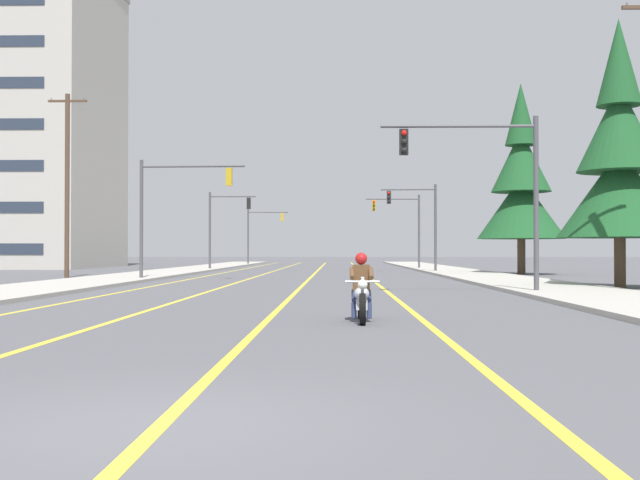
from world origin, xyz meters
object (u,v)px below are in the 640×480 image
at_px(traffic_signal_near_right, 490,175).
at_px(traffic_signal_mid_left, 223,219).
at_px(conifer_tree_right_verge_near, 619,164).
at_px(traffic_signal_near_left, 172,200).
at_px(conifer_tree_right_verge_far, 521,187).
at_px(motorcycle_with_rider, 361,294).
at_px(traffic_signal_mid_right, 420,215).
at_px(traffic_signal_far_right, 404,220).
at_px(utility_pole_left_near, 67,182).
at_px(traffic_signal_far_left, 260,228).

relative_size(traffic_signal_near_right, traffic_signal_mid_left, 1.00).
relative_size(traffic_signal_near_right, conifer_tree_right_verge_near, 0.56).
height_order(traffic_signal_near_left, traffic_signal_mid_left, same).
bearing_deg(conifer_tree_right_verge_far, motorcycle_with_rider, -108.67).
relative_size(traffic_signal_near_right, conifer_tree_right_verge_far, 0.50).
xyz_separation_m(traffic_signal_near_left, conifer_tree_right_verge_far, (20.42, 10.71, 1.55)).
height_order(traffic_signal_mid_right, conifer_tree_right_verge_far, conifer_tree_right_verge_far).
distance_m(traffic_signal_near_right, traffic_signal_mid_right, 27.40).
relative_size(traffic_signal_mid_right, traffic_signal_far_right, 1.00).
xyz_separation_m(traffic_signal_near_right, traffic_signal_near_left, (-13.84, 12.50, -0.00)).
xyz_separation_m(traffic_signal_mid_left, utility_pole_left_near, (-6.11, -18.03, 1.38)).
height_order(traffic_signal_near_right, conifer_tree_right_verge_far, conifer_tree_right_verge_far).
bearing_deg(traffic_signal_far_right, motorcycle_with_rider, -96.01).
relative_size(traffic_signal_far_left, utility_pole_left_near, 0.60).
bearing_deg(utility_pole_left_near, motorcycle_with_rider, -59.47).
xyz_separation_m(traffic_signal_near_left, traffic_signal_mid_right, (14.33, 14.90, -0.10)).
height_order(traffic_signal_far_right, conifer_tree_right_verge_far, conifer_tree_right_verge_far).
xyz_separation_m(traffic_signal_far_left, conifer_tree_right_verge_near, (20.15, -53.82, 0.98)).
bearing_deg(traffic_signal_mid_left, traffic_signal_far_left, 88.88).
relative_size(motorcycle_with_rider, traffic_signal_far_left, 0.35).
distance_m(traffic_signal_far_left, conifer_tree_right_verge_near, 57.48).
distance_m(traffic_signal_mid_right, utility_pole_left_near, 23.91).
xyz_separation_m(traffic_signal_far_left, conifer_tree_right_verge_far, (20.53, -35.42, 1.61)).
height_order(traffic_signal_near_left, traffic_signal_far_left, same).
bearing_deg(traffic_signal_near_left, traffic_signal_far_right, 60.46).
xyz_separation_m(traffic_signal_far_left, utility_pole_left_near, (-6.58, -42.53, 1.32)).
xyz_separation_m(traffic_signal_mid_right, conifer_tree_right_verge_far, (6.09, -4.19, 1.65)).
xyz_separation_m(traffic_signal_near_right, traffic_signal_far_right, (0.22, 37.31, -0.06)).
xyz_separation_m(motorcycle_with_rider, conifer_tree_right_verge_far, (11.40, 33.75, 5.10)).
distance_m(traffic_signal_mid_right, traffic_signal_far_right, 9.91).
bearing_deg(traffic_signal_near_right, traffic_signal_near_left, 137.90).
relative_size(traffic_signal_near_right, traffic_signal_far_left, 1.00).
bearing_deg(conifer_tree_right_verge_far, conifer_tree_right_verge_near, -91.17).
xyz_separation_m(traffic_signal_near_left, conifer_tree_right_verge_near, (20.05, -7.70, 0.93)).
bearing_deg(traffic_signal_mid_right, traffic_signal_near_right, -91.04).
distance_m(motorcycle_with_rider, traffic_signal_mid_left, 45.82).
relative_size(traffic_signal_far_left, conifer_tree_right_verge_near, 0.56).
xyz_separation_m(traffic_signal_mid_right, traffic_signal_far_right, (-0.28, 9.91, 0.04)).
bearing_deg(traffic_signal_near_right, conifer_tree_right_verge_near, 37.73).
bearing_deg(conifer_tree_right_verge_near, traffic_signal_mid_right, 104.19).
bearing_deg(traffic_signal_mid_left, traffic_signal_mid_right, -24.28).
relative_size(traffic_signal_near_left, conifer_tree_right_verge_near, 0.56).
xyz_separation_m(traffic_signal_far_right, traffic_signal_far_left, (-14.16, 21.32, 0.00)).
xyz_separation_m(traffic_signal_near_left, traffic_signal_mid_left, (-0.58, 21.63, -0.11)).
relative_size(traffic_signal_far_right, conifer_tree_right_verge_far, 0.50).
relative_size(motorcycle_with_rider, traffic_signal_mid_left, 0.35).
relative_size(traffic_signal_mid_right, traffic_signal_mid_left, 1.00).
bearing_deg(conifer_tree_right_verge_far, traffic_signal_mid_left, 152.54).
distance_m(motorcycle_with_rider, conifer_tree_right_verge_near, 19.42).
relative_size(traffic_signal_near_left, traffic_signal_mid_left, 1.00).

